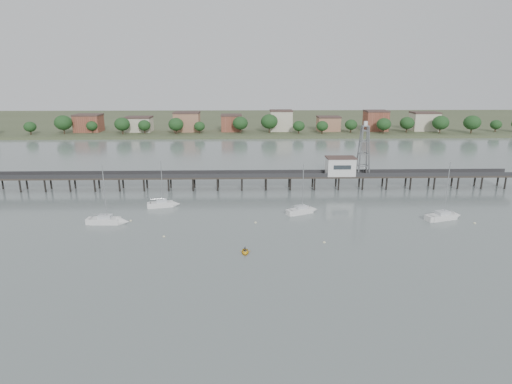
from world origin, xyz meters
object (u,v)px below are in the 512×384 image
(sailboat_a, at_px, (112,221))
(sailboat_b, at_px, (166,204))
(pier, at_px, (254,176))
(lattice_tower, at_px, (364,151))
(white_tender, at_px, (154,206))
(sailboat_d, at_px, (447,216))
(yellow_dinghy, at_px, (245,253))
(sailboat_c, at_px, (305,210))

(sailboat_a, xyz_separation_m, sailboat_b, (9.91, 12.51, 0.01))
(pier, relative_size, lattice_tower, 9.68)
(white_tender, bearing_deg, sailboat_b, -14.79)
(lattice_tower, xyz_separation_m, sailboat_b, (-53.96, -16.77, -10.45))
(pier, relative_size, sailboat_d, 10.50)
(sailboat_b, height_order, yellow_dinghy, sailboat_b)
(white_tender, xyz_separation_m, yellow_dinghy, (22.76, -29.27, -0.38))
(yellow_dinghy, bearing_deg, sailboat_a, 150.33)
(sailboat_d, bearing_deg, sailboat_b, 152.97)
(pier, relative_size, yellow_dinghy, 52.45)
(pier, height_order, sailboat_b, sailboat_b)
(lattice_tower, height_order, sailboat_b, lattice_tower)
(white_tender, bearing_deg, pier, 12.88)
(white_tender, bearing_deg, sailboat_d, -29.97)
(sailboat_c, bearing_deg, sailboat_b, 145.36)
(sailboat_d, distance_m, yellow_dinghy, 50.11)
(sailboat_b, distance_m, white_tender, 2.96)
(lattice_tower, bearing_deg, white_tender, -163.28)
(lattice_tower, height_order, sailboat_c, lattice_tower)
(sailboat_b, relative_size, yellow_dinghy, 4.30)
(sailboat_c, xyz_separation_m, sailboat_d, (32.20, -5.22, -0.01))
(sailboat_a, xyz_separation_m, yellow_dinghy, (29.74, -17.09, -0.64))
(lattice_tower, height_order, sailboat_a, lattice_tower)
(sailboat_a, relative_size, sailboat_b, 1.15)
(pier, distance_m, sailboat_c, 25.81)
(white_tender, relative_size, yellow_dinghy, 1.20)
(lattice_tower, height_order, sailboat_d, lattice_tower)
(pier, bearing_deg, sailboat_b, -143.26)
(sailboat_d, xyz_separation_m, yellow_dinghy, (-46.61, -18.40, -0.64))
(sailboat_b, relative_size, sailboat_c, 0.97)
(sailboat_d, bearing_deg, yellow_dinghy, -175.92)
(sailboat_b, relative_size, white_tender, 3.59)
(sailboat_b, xyz_separation_m, white_tender, (-2.93, -0.32, -0.27))
(lattice_tower, distance_m, sailboat_a, 71.03)
(sailboat_c, distance_m, sailboat_d, 32.62)
(pier, xyz_separation_m, lattice_tower, (31.50, 0.00, 7.31))
(sailboat_b, xyz_separation_m, yellow_dinghy, (19.83, -29.60, -0.65))
(sailboat_b, bearing_deg, pier, 23.47)
(pier, bearing_deg, sailboat_d, -32.45)
(sailboat_d, bearing_deg, pier, 130.09)
(sailboat_c, height_order, yellow_dinghy, sailboat_c)
(sailboat_d, xyz_separation_m, white_tender, (-69.37, 10.88, -0.26))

